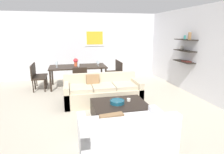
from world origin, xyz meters
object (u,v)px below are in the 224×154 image
sofa_beige (102,92)px  wine_glass_right_near (98,63)px  dining_table (78,68)px  wine_glass_left_near (57,64)px  loveseat_white (125,137)px  dining_chair_left_far (38,73)px  centerpiece_vase (76,62)px  candle_jar (129,100)px  wine_glass_left_far (57,63)px  coffee_table (120,111)px  dining_chair_left_near (36,76)px  wine_glass_right_far (97,62)px  wine_glass_foot (78,65)px  dining_chair_right_far (114,70)px  dining_chair_right_near (117,72)px  dining_chair_foot (80,79)px  decorative_bowl (117,102)px

sofa_beige → wine_glass_right_near: 1.75m
dining_table → wine_glass_left_near: (-0.72, -0.12, 0.19)m
loveseat_white → dining_chair_left_far: dining_chair_left_far is taller
sofa_beige → centerpiece_vase: size_ratio=7.52×
wine_glass_left_near → candle_jar: bearing=-57.8°
dining_chair_left_far → wine_glass_right_near: bearing=-9.3°
candle_jar → wine_glass_left_far: size_ratio=0.53×
coffee_table → dining_chair_left_far: (-2.14, 3.15, 0.31)m
dining_chair_left_near → centerpiece_vase: 1.41m
loveseat_white → wine_glass_right_far: bearing=87.0°
coffee_table → wine_glass_left_near: size_ratio=6.99×
dining_chair_left_near → candle_jar: bearing=-47.6°
wine_glass_right_near → wine_glass_foot: bearing=-156.5°
sofa_beige → loveseat_white: bearing=-91.7°
dining_chair_right_far → wine_glass_right_near: bearing=-152.9°
dining_chair_left_far → wine_glass_left_near: wine_glass_left_near is taller
loveseat_white → centerpiece_vase: size_ratio=5.28×
dining_chair_left_near → wine_glass_right_near: bearing=2.7°
dining_chair_left_far → centerpiece_vase: (1.33, -0.20, 0.41)m
centerpiece_vase → dining_chair_right_near: bearing=-9.5°
dining_chair_right_near → wine_glass_foot: (-1.39, -0.21, 0.36)m
dining_chair_foot → centerpiece_vase: bearing=94.2°
dining_chair_right_far → centerpiece_vase: (-1.46, -0.20, 0.41)m
sofa_beige → centerpiece_vase: (-0.63, 1.79, 0.62)m
dining_chair_foot → dining_chair_left_near: bearing=154.0°
wine_glass_right_near → dining_chair_foot: bearing=-132.7°
coffee_table → wine_glass_left_far: wine_glass_left_far is taller
dining_chair_left_near → dining_chair_right_far: bearing=9.1°
wine_glass_right_far → centerpiece_vase: centerpiece_vase is taller
wine_glass_left_far → wine_glass_right_near: 1.46m
loveseat_white → dining_chair_left_far: bearing=113.1°
wine_glass_foot → wine_glass_right_near: size_ratio=0.95×
coffee_table → wine_glass_foot: bearing=106.7°
dining_chair_right_near → centerpiece_vase: size_ratio=3.14×
loveseat_white → wine_glass_foot: wine_glass_foot is taller
dining_chair_right_far → wine_glass_left_near: 2.17m
centerpiece_vase → dining_chair_foot: bearing=-85.8°
wine_glass_left_far → wine_glass_right_far: bearing=0.0°
sofa_beige → coffee_table: bearing=-80.9°
candle_jar → dining_table: dining_table is taller
dining_chair_right_near → wine_glass_right_near: size_ratio=5.14×
decorative_bowl → wine_glass_left_far: wine_glass_left_far is taller
wine_glass_right_near → dining_table: bearing=170.3°
dining_table → dining_chair_right_near: (1.39, -0.22, -0.18)m
dining_chair_right_far → wine_glass_right_near: wine_glass_right_near is taller
sofa_beige → candle_jar: sofa_beige is taller
dining_chair_left_near → wine_glass_left_far: (0.67, 0.34, 0.36)m
sofa_beige → dining_chair_left_far: bearing=134.5°
dining_table → dining_chair_left_near: bearing=-170.9°
candle_jar → dining_table: 3.02m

